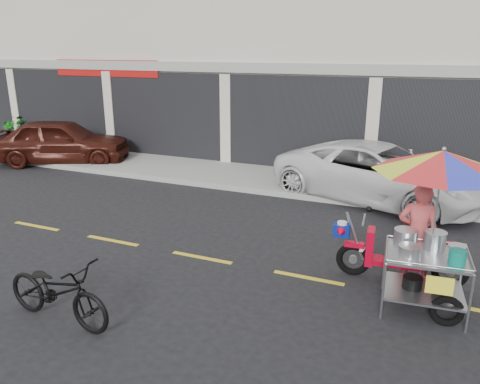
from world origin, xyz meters
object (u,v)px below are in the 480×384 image
at_px(white_pickup, 379,173).
at_px(near_bicycle, 57,291).
at_px(maroon_sedan, 61,141).
at_px(food_vendor_rig, 429,204).

bearing_deg(white_pickup, near_bicycle, 172.42).
bearing_deg(maroon_sedan, white_pickup, -114.83).
bearing_deg(white_pickup, food_vendor_rig, -148.29).
relative_size(maroon_sedan, white_pickup, 0.85).
height_order(white_pickup, food_vendor_rig, food_vendor_rig).
distance_m(maroon_sedan, food_vendor_rig, 12.28).
distance_m(white_pickup, near_bicycle, 8.04).
distance_m(maroon_sedan, near_bicycle, 9.98).
height_order(maroon_sedan, near_bicycle, maroon_sedan).
distance_m(maroon_sedan, white_pickup, 10.11).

